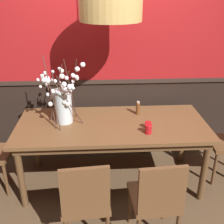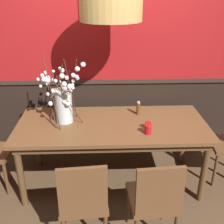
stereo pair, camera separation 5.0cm
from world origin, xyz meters
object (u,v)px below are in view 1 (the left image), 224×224
chair_far_side_left (89,112)px  candle_holder_nearer_edge (148,129)px  chair_far_side_right (134,112)px  candle_holder_nearer_center (148,125)px  chair_near_side_left (85,199)px  condiment_bottle (138,108)px  chair_near_side_right (156,198)px  pendant_lamp (111,7)px  vase_with_blossoms (63,103)px  dining_table (112,130)px

chair_far_side_left → candle_holder_nearer_edge: size_ratio=9.38×
chair_far_side_right → candle_holder_nearer_center: 1.04m
chair_far_side_right → candle_holder_nearer_edge: bearing=-90.1°
chair_near_side_left → condiment_bottle: condiment_bottle is taller
candle_holder_nearer_edge → condiment_bottle: bearing=94.9°
chair_near_side_right → chair_far_side_right: bearing=88.9°
condiment_bottle → pendant_lamp: size_ratio=0.21×
candle_holder_nearer_edge → condiment_bottle: condiment_bottle is taller
chair_far_side_right → candle_holder_nearer_edge: (-0.00, -1.11, 0.31)m
chair_far_side_left → condiment_bottle: condiment_bottle is taller
vase_with_blossoms → pendant_lamp: pendant_lamp is taller
condiment_bottle → vase_with_blossoms: bearing=-169.6°
chair_far_side_left → chair_near_side_right: 1.87m
candle_holder_nearer_edge → pendant_lamp: size_ratio=0.13×
chair_far_side_right → pendant_lamp: bearing=-114.8°
chair_far_side_right → pendant_lamp: (-0.37, -0.79, 1.45)m
dining_table → chair_near_side_right: bearing=-70.3°
dining_table → chair_near_side_left: chair_near_side_left is taller
vase_with_blossoms → candle_holder_nearer_center: bearing=-12.6°
chair_far_side_left → chair_far_side_right: bearing=-0.4°
condiment_bottle → chair_far_side_left: bearing=132.7°
chair_far_side_left → candle_holder_nearer_center: (0.66, -1.00, 0.29)m
chair_near_side_left → vase_with_blossoms: 1.10m
chair_far_side_right → dining_table: bearing=-112.6°
chair_near_side_right → candle_holder_nearer_edge: chair_near_side_right is taller
chair_far_side_left → chair_near_side_left: bearing=-89.8°
chair_far_side_left → pendant_lamp: 1.67m
chair_near_side_left → condiment_bottle: 1.30m
vase_with_blossoms → chair_near_side_right: bearing=-48.8°
chair_far_side_left → vase_with_blossoms: size_ratio=1.22×
candle_holder_nearer_center → candle_holder_nearer_edge: bearing=-98.9°
chair_near_side_left → chair_far_side_left: bearing=90.2°
candle_holder_nearer_edge → chair_near_side_right: bearing=-92.7°
dining_table → vase_with_blossoms: (-0.52, 0.06, 0.31)m
chair_far_side_left → candle_holder_nearer_edge: chair_far_side_left is taller
chair_near_side_left → chair_far_side_right: bearing=70.1°
dining_table → condiment_bottle: 0.41m
chair_far_side_left → chair_near_side_right: (0.61, -1.77, -0.01)m
chair_near_side_left → chair_near_side_right: bearing=-1.8°
pendant_lamp → candle_holder_nearer_edge: bearing=-41.3°
dining_table → chair_far_side_left: size_ratio=2.28×
candle_holder_nearer_edge → vase_with_blossoms: bearing=160.3°
dining_table → chair_near_side_left: 0.95m
chair_near_side_left → pendant_lamp: (0.27, 0.96, 1.46)m
chair_near_side_left → candle_holder_nearer_center: size_ratio=12.51×
chair_near_side_right → candle_holder_nearer_center: (0.05, 0.77, 0.30)m
chair_far_side_right → chair_near_side_right: chair_far_side_right is taller
dining_table → vase_with_blossoms: vase_with_blossoms is taller
dining_table → condiment_bottle: (0.32, 0.22, 0.16)m
chair_far_side_left → condiment_bottle: bearing=-47.3°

